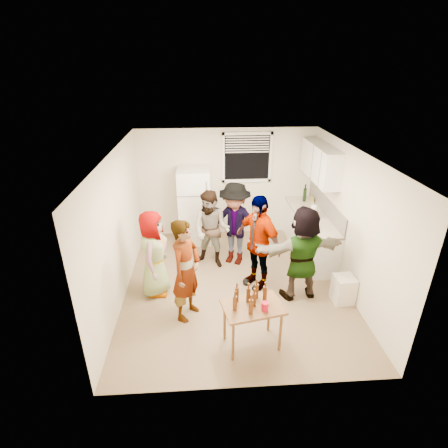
{
  "coord_description": "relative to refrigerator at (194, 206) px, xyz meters",
  "views": [
    {
      "loc": [
        -0.57,
        -5.4,
        3.82
      ],
      "look_at": [
        -0.19,
        0.26,
        1.15
      ],
      "focal_mm": 28.0,
      "sensor_mm": 36.0,
      "label": 1
    }
  ],
  "objects": [
    {
      "name": "refrigerator",
      "position": [
        0.0,
        0.0,
        0.0
      ],
      "size": [
        0.7,
        0.7,
        1.7
      ],
      "primitive_type": "cube",
      "color": "white",
      "rests_on": "ground"
    },
    {
      "name": "guest_black",
      "position": [
        1.14,
        -1.86,
        -0.85
      ],
      "size": [
        2.05,
        1.89,
        0.43
      ],
      "primitive_type": "imported",
      "rotation": [
        0.0,
        0.0,
        -0.94
      ],
      "color": "black",
      "rests_on": "ground"
    },
    {
      "name": "countertop",
      "position": [
        2.45,
        -0.73,
        0.03
      ],
      "size": [
        0.64,
        2.22,
        0.04
      ],
      "primitive_type": "cube",
      "color": "beige",
      "rests_on": "counter_lower"
    },
    {
      "name": "kettle",
      "position": [
        2.4,
        -0.82,
        0.05
      ],
      "size": [
        0.28,
        0.26,
        0.19
      ],
      "primitive_type": null,
      "rotation": [
        0.0,
        0.0,
        0.35
      ],
      "color": "silver",
      "rests_on": "countertop"
    },
    {
      "name": "room",
      "position": [
        0.75,
        -1.88,
        -0.85
      ],
      "size": [
        4.0,
        4.5,
        2.5
      ],
      "primitive_type": null,
      "color": "silver",
      "rests_on": "ground"
    },
    {
      "name": "window",
      "position": [
        1.2,
        0.33,
        1.0
      ],
      "size": [
        1.12,
        0.1,
        1.06
      ],
      "primitive_type": null,
      "color": "white",
      "rests_on": "room"
    },
    {
      "name": "blue_cup",
      "position": [
        2.29,
        -1.42,
        0.05
      ],
      "size": [
        0.08,
        0.08,
        0.11
      ],
      "primitive_type": "cylinder",
      "color": "#1309B9",
      "rests_on": "countertop"
    },
    {
      "name": "red_cup",
      "position": [
        0.99,
        -3.49,
        -0.15
      ],
      "size": [
        0.1,
        0.1,
        0.13
      ],
      "primitive_type": "cylinder",
      "color": "#B6081F",
      "rests_on": "serving_table"
    },
    {
      "name": "serving_table",
      "position": [
        0.84,
        -3.38,
        -0.85
      ],
      "size": [
        0.93,
        0.71,
        0.7
      ],
      "primitive_type": null,
      "rotation": [
        0.0,
        0.0,
        0.2
      ],
      "color": "brown",
      "rests_on": "ground"
    },
    {
      "name": "counter_lower",
      "position": [
        2.45,
        -0.73,
        -0.42
      ],
      "size": [
        0.6,
        2.2,
        0.86
      ],
      "primitive_type": "cube",
      "color": "white",
      "rests_on": "ground"
    },
    {
      "name": "guest_back_right",
      "position": [
        0.81,
        -1.03,
        -0.85
      ],
      "size": [
        1.78,
        2.04,
        0.64
      ],
      "primitive_type": "imported",
      "rotation": [
        0.0,
        0.0,
        -0.47
      ],
      "color": "#414147",
      "rests_on": "ground"
    },
    {
      "name": "backsplash",
      "position": [
        2.74,
        -0.73,
        0.23
      ],
      "size": [
        0.03,
        2.2,
        0.36
      ],
      "primitive_type": "cube",
      "color": "#A29D94",
      "rests_on": "countertop"
    },
    {
      "name": "guest_back_left",
      "position": [
        0.34,
        -1.13,
        -0.85
      ],
      "size": [
        1.33,
        1.77,
        0.61
      ],
      "primitive_type": "imported",
      "rotation": [
        0.0,
        0.0,
        -0.39
      ],
      "color": "#4F3620",
      "rests_on": "ground"
    },
    {
      "name": "beer_bottle_table",
      "position": [
        0.86,
        -3.38,
        -0.15
      ],
      "size": [
        0.06,
        0.06,
        0.22
      ],
      "primitive_type": "cylinder",
      "color": "#47230C",
      "rests_on": "serving_table"
    },
    {
      "name": "beer_bottle_counter",
      "position": [
        2.35,
        -1.42,
        0.05
      ],
      "size": [
        0.06,
        0.06,
        0.21
      ],
      "primitive_type": "cylinder",
      "color": "#47230C",
      "rests_on": "countertop"
    },
    {
      "name": "upper_cabinets",
      "position": [
        2.58,
        -0.53,
        1.1
      ],
      "size": [
        0.34,
        1.6,
        0.7
      ],
      "primitive_type": "cube",
      "color": "white",
      "rests_on": "room"
    },
    {
      "name": "picture_frame",
      "position": [
        2.67,
        -0.04,
        0.12
      ],
      "size": [
        0.02,
        0.16,
        0.13
      ],
      "primitive_type": "cube",
      "color": "gold",
      "rests_on": "countertop"
    },
    {
      "name": "trash_bin",
      "position": [
        2.56,
        -2.47,
        -0.6
      ],
      "size": [
        0.36,
        0.36,
        0.49
      ],
      "primitive_type": "cube",
      "rotation": [
        0.0,
        0.0,
        0.07
      ],
      "color": "silver",
      "rests_on": "ground"
    },
    {
      "name": "paper_towel",
      "position": [
        2.43,
        -0.89,
        0.05
      ],
      "size": [
        0.12,
        0.12,
        0.26
      ],
      "primitive_type": "cylinder",
      "color": "white",
      "rests_on": "countertop"
    },
    {
      "name": "wine_bottle",
      "position": [
        2.5,
        0.02,
        0.05
      ],
      "size": [
        0.08,
        0.08,
        0.3
      ],
      "primitive_type": "cylinder",
      "color": "black",
      "rests_on": "countertop"
    },
    {
      "name": "guest_orange",
      "position": [
        1.84,
        -2.25,
        -0.85
      ],
      "size": [
        1.81,
        1.91,
        0.5
      ],
      "primitive_type": "imported",
      "rotation": [
        0.0,
        0.0,
        3.29
      ],
      "color": "#E7784A",
      "rests_on": "ground"
    },
    {
      "name": "guest_stripe",
      "position": [
        -0.1,
        -2.65,
        -0.85
      ],
      "size": [
        1.79,
        1.39,
        0.41
      ],
      "primitive_type": "imported",
      "rotation": [
        0.0,
        0.0,
        1.05
      ],
      "color": "#141933",
      "rests_on": "ground"
    },
    {
      "name": "guest_grey",
      "position": [
        -0.69,
        -1.98,
        -0.85
      ],
      "size": [
        1.66,
        0.96,
        0.5
      ],
      "primitive_type": "imported",
      "rotation": [
        0.0,
        0.0,
        1.45
      ],
      "color": "#9B9B9B",
      "rests_on": "ground"
    }
  ]
}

